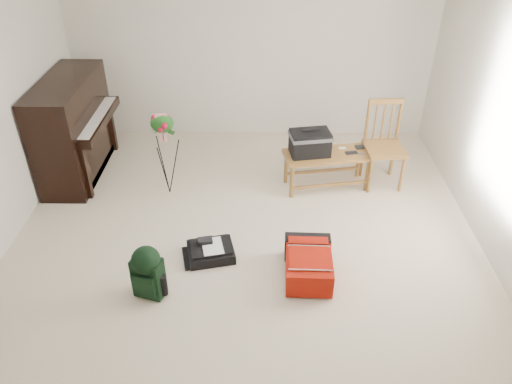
{
  "coord_description": "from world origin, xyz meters",
  "views": [
    {
      "loc": [
        0.18,
        -3.97,
        3.43
      ],
      "look_at": [
        0.11,
        0.35,
        0.53
      ],
      "focal_mm": 35.0,
      "sensor_mm": 36.0,
      "label": 1
    }
  ],
  "objects_px": {
    "dining_chair": "(384,146)",
    "green_backpack": "(147,270)",
    "bench": "(315,145)",
    "red_suitcase": "(308,261)",
    "flower_stand": "(166,154)",
    "piano": "(74,130)",
    "black_duffel": "(211,251)"
  },
  "relations": [
    {
      "from": "red_suitcase",
      "to": "flower_stand",
      "type": "xyz_separation_m",
      "value": [
        -1.6,
        1.4,
        0.38
      ]
    },
    {
      "from": "green_backpack",
      "to": "flower_stand",
      "type": "height_order",
      "value": "flower_stand"
    },
    {
      "from": "dining_chair",
      "to": "black_duffel",
      "type": "xyz_separation_m",
      "value": [
        -2.0,
        -1.47,
        -0.45
      ]
    },
    {
      "from": "bench",
      "to": "red_suitcase",
      "type": "height_order",
      "value": "bench"
    },
    {
      "from": "green_backpack",
      "to": "black_duffel",
      "type": "bearing_deg",
      "value": 63.2
    },
    {
      "from": "piano",
      "to": "red_suitcase",
      "type": "bearing_deg",
      "value": -33.73
    },
    {
      "from": "piano",
      "to": "bench",
      "type": "relative_size",
      "value": 1.36
    },
    {
      "from": "piano",
      "to": "black_duffel",
      "type": "bearing_deg",
      "value": -42.12
    },
    {
      "from": "red_suitcase",
      "to": "black_duffel",
      "type": "xyz_separation_m",
      "value": [
        -0.98,
        0.22,
        -0.08
      ]
    },
    {
      "from": "bench",
      "to": "red_suitcase",
      "type": "xyz_separation_m",
      "value": [
        -0.17,
        -1.59,
        -0.42
      ]
    },
    {
      "from": "red_suitcase",
      "to": "flower_stand",
      "type": "height_order",
      "value": "flower_stand"
    },
    {
      "from": "flower_stand",
      "to": "bench",
      "type": "bearing_deg",
      "value": -6.12
    },
    {
      "from": "piano",
      "to": "green_backpack",
      "type": "bearing_deg",
      "value": -59.12
    },
    {
      "from": "black_duffel",
      "to": "flower_stand",
      "type": "xyz_separation_m",
      "value": [
        -0.62,
        1.18,
        0.46
      ]
    },
    {
      "from": "piano",
      "to": "bench",
      "type": "height_order",
      "value": "piano"
    },
    {
      "from": "dining_chair",
      "to": "flower_stand",
      "type": "relative_size",
      "value": 0.97
    },
    {
      "from": "piano",
      "to": "bench",
      "type": "xyz_separation_m",
      "value": [
        2.99,
        -0.29,
        -0.03
      ]
    },
    {
      "from": "bench",
      "to": "green_backpack",
      "type": "height_order",
      "value": "bench"
    },
    {
      "from": "bench",
      "to": "dining_chair",
      "type": "xyz_separation_m",
      "value": [
        0.85,
        0.11,
        -0.05
      ]
    },
    {
      "from": "dining_chair",
      "to": "red_suitcase",
      "type": "bearing_deg",
      "value": -125.84
    },
    {
      "from": "bench",
      "to": "flower_stand",
      "type": "xyz_separation_m",
      "value": [
        -1.77,
        -0.19,
        -0.04
      ]
    },
    {
      "from": "dining_chair",
      "to": "black_duffel",
      "type": "distance_m",
      "value": 2.52
    },
    {
      "from": "red_suitcase",
      "to": "black_duffel",
      "type": "relative_size",
      "value": 1.25
    },
    {
      "from": "dining_chair",
      "to": "red_suitcase",
      "type": "relative_size",
      "value": 1.59
    },
    {
      "from": "red_suitcase",
      "to": "black_duffel",
      "type": "height_order",
      "value": "red_suitcase"
    },
    {
      "from": "green_backpack",
      "to": "bench",
      "type": "bearing_deg",
      "value": 65.7
    },
    {
      "from": "bench",
      "to": "green_backpack",
      "type": "xyz_separation_m",
      "value": [
        -1.67,
        -1.91,
        -0.27
      ]
    },
    {
      "from": "dining_chair",
      "to": "green_backpack",
      "type": "xyz_separation_m",
      "value": [
        -2.52,
        -2.02,
        -0.21
      ]
    },
    {
      "from": "piano",
      "to": "green_backpack",
      "type": "relative_size",
      "value": 2.74
    },
    {
      "from": "piano",
      "to": "bench",
      "type": "distance_m",
      "value": 3.01
    },
    {
      "from": "bench",
      "to": "flower_stand",
      "type": "bearing_deg",
      "value": 176.02
    },
    {
      "from": "bench",
      "to": "red_suitcase",
      "type": "distance_m",
      "value": 1.65
    }
  ]
}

